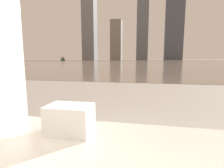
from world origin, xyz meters
The scene contains 8 objects.
towel_stack centered at (-0.01, 0.79, 0.66)m, with size 0.24×0.17×0.16m.
harbor_water centered at (0.00, 62.00, 0.01)m, with size 180.00×110.00×0.01m.
harbor_boat_1 centered at (-37.52, 75.42, 0.60)m, with size 3.11×4.76×1.69m.
harbor_boat_2 centered at (-26.67, 32.11, 0.47)m, with size 2.14×3.70×1.31m.
skyline_tower_0 centered at (-38.37, 118.00, 22.33)m, with size 8.48×8.69×44.65m.
skyline_tower_1 centered at (-19.70, 118.00, 12.94)m, with size 7.15×8.08×25.87m.
skyline_tower_2 centered at (-2.48, 118.00, 23.72)m, with size 7.11×12.22×47.44m.
skyline_tower_3 centered at (16.89, 118.00, 33.74)m, with size 10.86×6.25×67.48m.
Camera 1 is at (0.40, -0.07, 0.99)m, focal length 28.00 mm.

